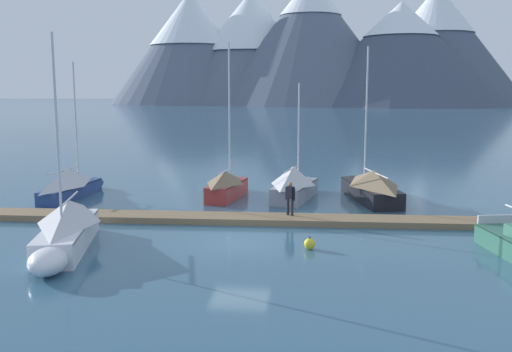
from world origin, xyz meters
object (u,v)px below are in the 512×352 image
Objects in this scene: person_on_dock at (290,196)px; sailboat_mid_dock_starboard at (295,183)px; sailboat_nearest_berth at (71,183)px; sailboat_second_berth at (66,228)px; mooring_buoy_channel_marker at (310,244)px; sailboat_far_berth at (370,185)px; sailboat_mid_dock_port at (228,184)px.

sailboat_mid_dock_starboard is at bearing 90.17° from person_on_dock.
sailboat_mid_dock_starboard is (13.52, 1.26, 0.06)m from sailboat_nearest_berth.
sailboat_second_berth is 10.75m from person_on_dock.
sailboat_nearest_berth reaches higher than person_on_dock.
person_on_dock reaches higher than mooring_buoy_channel_marker.
sailboat_far_berth is at bearing 2.31° from sailboat_mid_dock_starboard.
mooring_buoy_channel_marker is (9.91, 1.21, -0.68)m from sailboat_second_berth.
sailboat_far_berth reaches higher than sailboat_nearest_berth.
sailboat_mid_dock_port is (9.46, 1.12, -0.06)m from sailboat_nearest_berth.
sailboat_nearest_berth is 0.90× the size of sailboat_far_berth.
sailboat_nearest_berth is at bearing 161.39° from person_on_dock.
sailboat_second_berth is at bearing -173.02° from mooring_buoy_channel_marker.
sailboat_nearest_berth is 14.91× the size of mooring_buoy_channel_marker.
sailboat_second_berth is 12.72m from sailboat_mid_dock_port.
sailboat_mid_dock_port is 1.03× the size of sailboat_far_berth.
sailboat_mid_dock_starboard is at bearing 53.62° from sailboat_second_berth.
sailboat_nearest_berth is 0.94× the size of sailboat_second_berth.
person_on_dock is at bearing -126.20° from sailboat_far_berth.
sailboat_second_berth is 1.26× the size of sailboat_mid_dock_starboard.
person_on_dock is at bearing 102.55° from mooring_buoy_channel_marker.
sailboat_second_berth is 14.84m from sailboat_mid_dock_starboard.
sailboat_nearest_berth is at bearing -174.69° from sailboat_mid_dock_starboard.
person_on_dock is (4.07, -5.67, 0.42)m from sailboat_mid_dock_port.
sailboat_mid_dock_starboard reaches higher than person_on_dock.
sailboat_far_berth is at bearing 73.21° from mooring_buoy_channel_marker.
sailboat_far_berth is at bearing 53.80° from person_on_dock.
sailboat_mid_dock_port is 16.95× the size of mooring_buoy_channel_marker.
mooring_buoy_channel_marker is at bearing -106.79° from sailboat_far_berth.
sailboat_nearest_berth is at bearing -173.27° from sailboat_mid_dock_port.
mooring_buoy_channel_marker is (14.63, -9.47, -0.67)m from sailboat_nearest_berth.
sailboat_nearest_berth is 13.58m from sailboat_mid_dock_starboard.
sailboat_second_berth is 10.01m from mooring_buoy_channel_marker.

